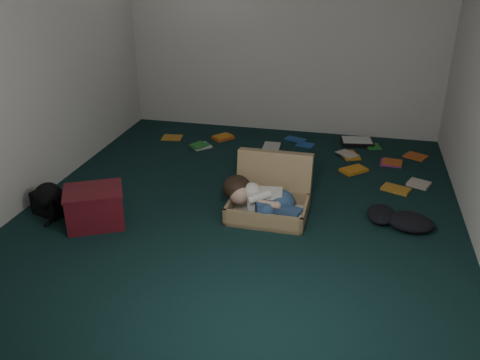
% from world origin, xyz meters
% --- Properties ---
extents(floor, '(4.50, 4.50, 0.00)m').
position_xyz_m(floor, '(0.00, 0.00, 0.00)').
color(floor, black).
rests_on(floor, ground).
extents(wall_back, '(4.50, 0.00, 4.50)m').
position_xyz_m(wall_back, '(0.00, 2.25, 1.30)').
color(wall_back, silver).
rests_on(wall_back, ground).
extents(wall_front, '(4.50, 0.00, 4.50)m').
position_xyz_m(wall_front, '(0.00, -2.25, 1.30)').
color(wall_front, silver).
rests_on(wall_front, ground).
extents(wall_left, '(0.00, 4.50, 4.50)m').
position_xyz_m(wall_left, '(-2.00, 0.00, 1.30)').
color(wall_left, silver).
rests_on(wall_left, ground).
extents(suitcase, '(0.72, 0.70, 0.52)m').
position_xyz_m(suitcase, '(0.26, -0.00, 0.16)').
color(suitcase, '#A3865A').
rests_on(suitcase, floor).
extents(person, '(0.77, 0.37, 0.32)m').
position_xyz_m(person, '(0.21, -0.18, 0.20)').
color(person, silver).
rests_on(person, suitcase).
extents(maroon_bin, '(0.62, 0.58, 0.34)m').
position_xyz_m(maroon_bin, '(-1.20, -0.61, 0.17)').
color(maroon_bin, '#5D121B').
rests_on(maroon_bin, floor).
extents(backpack, '(0.46, 0.41, 0.23)m').
position_xyz_m(backpack, '(-1.70, -0.52, 0.12)').
color(backpack, black).
rests_on(backpack, floor).
extents(clothing_pile, '(0.49, 0.41, 0.15)m').
position_xyz_m(clothing_pile, '(1.42, 0.02, 0.08)').
color(clothing_pile, black).
rests_on(clothing_pile, floor).
extents(paper_tray, '(0.43, 0.35, 0.05)m').
position_xyz_m(paper_tray, '(1.01, 1.95, 0.03)').
color(paper_tray, black).
rests_on(paper_tray, floor).
extents(book_scatter, '(3.24, 1.48, 0.02)m').
position_xyz_m(book_scatter, '(0.55, 1.47, 0.01)').
color(book_scatter, '#C68022').
rests_on(book_scatter, floor).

